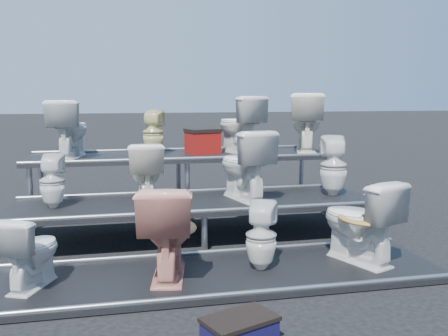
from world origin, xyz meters
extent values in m
plane|color=black|center=(0.00, 0.00, 0.00)|extent=(80.00, 80.00, 0.00)
cube|color=black|center=(0.00, -1.30, 0.03)|extent=(4.20, 1.20, 0.06)
cube|color=black|center=(0.00, 0.00, 0.23)|extent=(4.20, 1.20, 0.46)
cube|color=black|center=(0.00, 1.30, 0.43)|extent=(4.20, 1.20, 0.86)
imported|color=silver|center=(-1.66, -1.30, 0.38)|extent=(0.58, 0.72, 0.64)
imported|color=tan|center=(-0.49, -1.30, 0.49)|extent=(0.62, 0.91, 0.86)
imported|color=silver|center=(0.40, -1.30, 0.38)|extent=(0.39, 0.39, 0.65)
imported|color=silver|center=(1.40, -1.30, 0.48)|extent=(0.73, 0.93, 0.83)
imported|color=silver|center=(-1.61, 0.00, 0.76)|extent=(0.29, 0.30, 0.60)
imported|color=white|center=(-0.59, 0.00, 0.82)|extent=(0.40, 0.70, 0.71)
imported|color=silver|center=(0.57, 0.00, 0.88)|extent=(0.65, 0.91, 0.84)
imported|color=silver|center=(1.71, 0.00, 0.83)|extent=(0.41, 0.42, 0.74)
imported|color=silver|center=(-1.52, 1.30, 1.25)|extent=(0.58, 0.83, 0.77)
imported|color=beige|center=(-0.40, 1.30, 1.18)|extent=(0.37, 0.37, 0.64)
imported|color=silver|center=(0.83, 1.30, 1.27)|extent=(0.71, 0.91, 0.82)
imported|color=white|center=(1.85, 1.30, 1.29)|extent=(0.72, 0.95, 0.86)
cube|color=maroon|center=(0.30, 1.35, 1.01)|extent=(0.51, 0.45, 0.31)
cube|color=black|center=(-0.12, -2.56, 0.09)|extent=(0.55, 0.44, 0.17)
camera|label=1|loc=(-0.91, -5.68, 1.71)|focal=40.00mm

